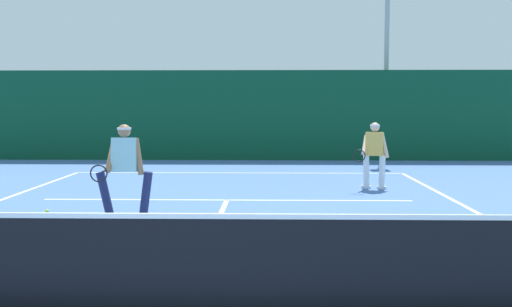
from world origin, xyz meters
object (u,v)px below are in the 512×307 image
Objects in this scene: player_far at (374,153)px; light_pole at (387,15)px; tennis_ball at (47,211)px; player_near at (125,167)px.

light_pole is at bearing -86.14° from player_far.
tennis_ball is at bearing -127.38° from light_pole.
light_pole reaches higher than tennis_ball.
player_far is at bearing -103.16° from light_pole.
player_far is (5.02, 3.71, -0.05)m from player_near.
player_near is 0.19× the size of light_pole.
player_far is at bearing -144.34° from player_near.
player_near reaches higher than player_far.
light_pole is (6.87, 11.64, 4.38)m from player_near.
tennis_ball is 0.01× the size of light_pole.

